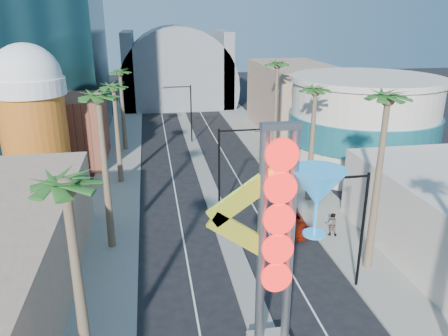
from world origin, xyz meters
TOP-DOWN VIEW (x-y plane):
  - sidewalk_west at (-9.50, 35.00)m, footprint 5.00×100.00m
  - sidewalk_east at (9.50, 35.00)m, footprint 5.00×100.00m
  - median at (0.00, 38.00)m, footprint 1.60×84.00m
  - brick_filler_west at (-16.00, 38.00)m, footprint 10.00×10.00m
  - filler_east at (16.00, 48.00)m, footprint 10.00×20.00m
  - beer_mug at (-17.00, 30.00)m, footprint 7.00×7.00m
  - turquoise_building at (18.00, 30.00)m, footprint 16.60×16.60m
  - canopy at (0.00, 72.00)m, footprint 22.00×16.00m
  - neon_sign at (0.82, 2.96)m, footprint 6.53×2.60m
  - streetlight_0 at (0.55, 20.00)m, footprint 3.79×0.25m
  - streetlight_1 at (-0.55, 44.00)m, footprint 3.79×0.25m
  - streetlight_2 at (6.72, 8.00)m, footprint 3.45×0.25m
  - palm_0 at (-9.00, 2.00)m, footprint 2.40×2.40m
  - palm_1 at (-9.00, 16.00)m, footprint 2.40×2.40m
  - palm_2 at (-9.00, 30.00)m, footprint 2.40×2.40m
  - palm_3 at (-9.00, 42.00)m, footprint 2.40×2.40m
  - palm_5 at (9.00, 10.00)m, footprint 2.40×2.40m
  - palm_6 at (9.00, 22.00)m, footprint 2.40×2.40m
  - palm_7 at (9.00, 34.00)m, footprint 2.40×2.40m
  - red_pickup at (5.38, 16.67)m, footprint 2.74×5.49m
  - pedestrian_b at (8.30, 14.78)m, footprint 1.13×1.02m

SIDE VIEW (x-z plane):
  - sidewalk_west at x=-9.50m, z-range 0.00..0.15m
  - sidewalk_east at x=9.50m, z-range 0.00..0.15m
  - median at x=0.00m, z-range 0.00..0.15m
  - red_pickup at x=5.38m, z-range 0.00..1.49m
  - pedestrian_b at x=8.30m, z-range 0.15..2.05m
  - brick_filler_west at x=-16.00m, z-range 0.00..8.00m
  - canopy at x=0.00m, z-range -6.69..15.31m
  - streetlight_2 at x=6.72m, z-range 0.83..8.83m
  - streetlight_0 at x=0.55m, z-range 0.88..8.88m
  - streetlight_1 at x=-0.55m, z-range 0.88..8.88m
  - filler_east at x=16.00m, z-range 0.00..10.00m
  - turquoise_building at x=18.00m, z-range -0.05..10.55m
  - neon_sign at x=0.82m, z-range 1.03..13.58m
  - beer_mug at x=-17.00m, z-range 0.59..15.09m
  - palm_2 at x=-9.00m, z-range 3.88..15.08m
  - palm_3 at x=-9.00m, z-range 3.88..15.08m
  - palm_0 at x=-9.00m, z-range 4.08..15.78m
  - palm_6 at x=9.00m, z-range 4.08..15.78m
  - palm_1 at x=-9.00m, z-range 4.47..17.17m
  - palm_7 at x=9.00m, z-range 4.47..17.17m
  - palm_5 at x=9.00m, z-range 4.67..17.87m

